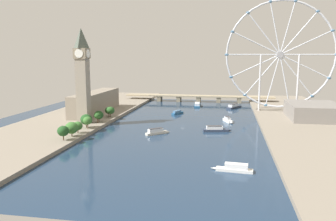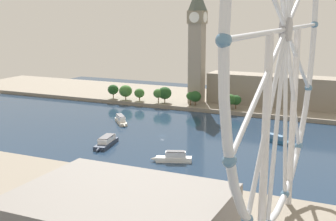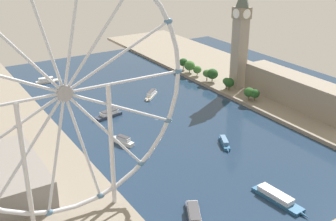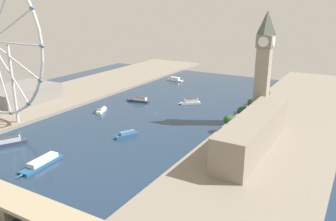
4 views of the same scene
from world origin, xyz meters
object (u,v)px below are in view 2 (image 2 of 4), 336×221
parliament_block (276,91)px  tour_boat_2 (106,142)px  clock_tower (197,43)px  tour_boat_3 (276,139)px  ferris_wheel (286,31)px  tour_boat_5 (173,158)px  tour_boat_4 (121,120)px  riverside_hall (119,217)px

parliament_block → tour_boat_2: size_ratio=3.95×
clock_tower → tour_boat_3: clock_tower is taller
ferris_wheel → tour_boat_3: (-118.57, -25.52, -68.12)m
tour_boat_3 → tour_boat_5: size_ratio=0.99×
clock_tower → tour_boat_4: 96.37m
parliament_block → tour_boat_3: parliament_block is taller
parliament_block → tour_boat_5: size_ratio=5.07×
riverside_hall → tour_boat_2: size_ratio=2.44×
clock_tower → tour_boat_3: size_ratio=4.37×
tour_boat_3 → ferris_wheel: bearing=-51.6°
clock_tower → ferris_wheel: 229.27m
riverside_hall → tour_boat_2: riverside_hall is taller
ferris_wheel → riverside_hall: ferris_wheel is taller
ferris_wheel → tour_boat_3: bearing=-167.9°
clock_tower → tour_boat_2: (130.93, -4.13, -49.00)m
clock_tower → ferris_wheel: size_ratio=0.71×
riverside_hall → tour_boat_2: bearing=-145.7°
riverside_hall → tour_boat_5: 92.88m
parliament_block → tour_boat_4: 127.52m
parliament_block → tour_boat_5: bearing=-7.0°
parliament_block → riverside_hall: size_ratio=1.62×
ferris_wheel → tour_boat_2: bearing=-121.6°
riverside_hall → tour_boat_5: bearing=-166.6°
clock_tower → parliament_block: (-12.99, 62.38, -36.17)m
parliament_block → tour_boat_3: size_ratio=5.12×
parliament_block → riverside_hall: 244.94m
riverside_hall → tour_boat_3: riverside_hall is taller
tour_boat_4 → tour_boat_3: bearing=46.8°
tour_boat_2 → tour_boat_5: bearing=66.0°
tour_boat_2 → tour_boat_4: size_ratio=1.35×
parliament_block → tour_boat_4: parliament_block is taller
tour_boat_4 → tour_boat_5: size_ratio=0.95×
tour_boat_2 → tour_boat_4: 55.59m
clock_tower → riverside_hall: (231.90, 64.87, -40.25)m
tour_boat_2 → tour_boat_3: (-48.77, 87.77, -0.37)m
tour_boat_3 → parliament_block: bearing=128.9°
riverside_hall → tour_boat_2: 122.61m
ferris_wheel → tour_boat_2: (-69.80, -113.29, -67.75)m
riverside_hall → tour_boat_3: size_ratio=3.16×
clock_tower → ferris_wheel: (200.74, 109.16, 18.75)m
ferris_wheel → riverside_hall: size_ratio=1.95×
ferris_wheel → tour_boat_5: 111.18m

